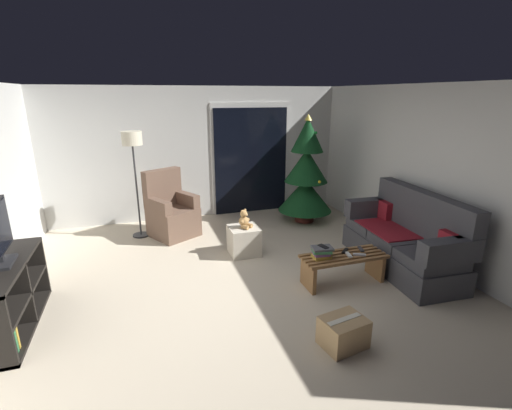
# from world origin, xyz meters

# --- Properties ---
(ground_plane) EXTENTS (7.00, 7.00, 0.00)m
(ground_plane) POSITION_xyz_m (0.00, 0.00, 0.00)
(ground_plane) COLOR beige
(wall_back) EXTENTS (5.72, 0.12, 2.50)m
(wall_back) POSITION_xyz_m (0.00, 3.06, 1.25)
(wall_back) COLOR silver
(wall_back) RESTS_ON ground
(wall_right) EXTENTS (0.12, 6.00, 2.50)m
(wall_right) POSITION_xyz_m (2.86, 0.00, 1.25)
(wall_right) COLOR silver
(wall_right) RESTS_ON ground
(patio_door_frame) EXTENTS (1.60, 0.02, 2.20)m
(patio_door_frame) POSITION_xyz_m (1.03, 2.99, 1.10)
(patio_door_frame) COLOR silver
(patio_door_frame) RESTS_ON ground
(patio_door_glass) EXTENTS (1.50, 0.02, 2.10)m
(patio_door_glass) POSITION_xyz_m (1.03, 2.97, 1.05)
(patio_door_glass) COLOR black
(patio_door_glass) RESTS_ON ground
(couch) EXTENTS (0.90, 1.98, 1.08)m
(couch) POSITION_xyz_m (2.32, -0.14, 0.40)
(couch) COLOR #3D3D42
(couch) RESTS_ON ground
(coffee_table) EXTENTS (1.10, 0.40, 0.39)m
(coffee_table) POSITION_xyz_m (1.26, -0.28, 0.26)
(coffee_table) COLOR olive
(coffee_table) RESTS_ON ground
(remote_black) EXTENTS (0.15, 0.14, 0.02)m
(remote_black) POSITION_xyz_m (1.33, -0.19, 0.40)
(remote_black) COLOR black
(remote_black) RESTS_ON coffee_table
(remote_graphite) EXTENTS (0.08, 0.16, 0.02)m
(remote_graphite) POSITION_xyz_m (1.56, -0.21, 0.40)
(remote_graphite) COLOR #333338
(remote_graphite) RESTS_ON coffee_table
(remote_silver) EXTENTS (0.16, 0.11, 0.02)m
(remote_silver) POSITION_xyz_m (1.44, -0.35, 0.40)
(remote_silver) COLOR #ADADB2
(remote_silver) RESTS_ON coffee_table
(remote_white) EXTENTS (0.07, 0.16, 0.02)m
(remote_white) POSITION_xyz_m (1.31, -0.31, 0.40)
(remote_white) COLOR silver
(remote_white) RESTS_ON coffee_table
(book_stack) EXTENTS (0.28, 0.23, 0.14)m
(book_stack) POSITION_xyz_m (0.95, -0.27, 0.46)
(book_stack) COLOR #B79333
(book_stack) RESTS_ON coffee_table
(cell_phone) EXTENTS (0.10, 0.16, 0.01)m
(cell_phone) POSITION_xyz_m (0.98, -0.25, 0.53)
(cell_phone) COLOR black
(cell_phone) RESTS_ON book_stack
(christmas_tree) EXTENTS (1.01, 1.01, 2.02)m
(christmas_tree) POSITION_xyz_m (1.83, 2.06, 0.89)
(christmas_tree) COLOR #4C1E19
(christmas_tree) RESTS_ON ground
(armchair) EXTENTS (0.93, 0.93, 1.13)m
(armchair) POSITION_xyz_m (-0.67, 2.11, 0.40)
(armchair) COLOR brown
(armchair) RESTS_ON ground
(floor_lamp) EXTENTS (0.32, 0.32, 1.78)m
(floor_lamp) POSITION_xyz_m (-1.19, 2.23, 1.51)
(floor_lamp) COLOR #2D2D30
(floor_lamp) RESTS_ON ground
(media_shelf) EXTENTS (0.40, 1.40, 0.73)m
(media_shelf) POSITION_xyz_m (-2.53, -0.12, 0.35)
(media_shelf) COLOR black
(media_shelf) RESTS_ON ground
(ottoman) EXTENTS (0.44, 0.44, 0.43)m
(ottoman) POSITION_xyz_m (0.30, 0.98, 0.21)
(ottoman) COLOR beige
(ottoman) RESTS_ON ground
(teddy_bear_honey) EXTENTS (0.21, 0.22, 0.29)m
(teddy_bear_honey) POSITION_xyz_m (0.30, 0.97, 0.55)
(teddy_bear_honey) COLOR tan
(teddy_bear_honey) RESTS_ON ottoman
(cardboard_box_taped_mid_floor) EXTENTS (0.46, 0.39, 0.30)m
(cardboard_box_taped_mid_floor) POSITION_xyz_m (0.61, -1.38, 0.15)
(cardboard_box_taped_mid_floor) COLOR tan
(cardboard_box_taped_mid_floor) RESTS_ON ground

